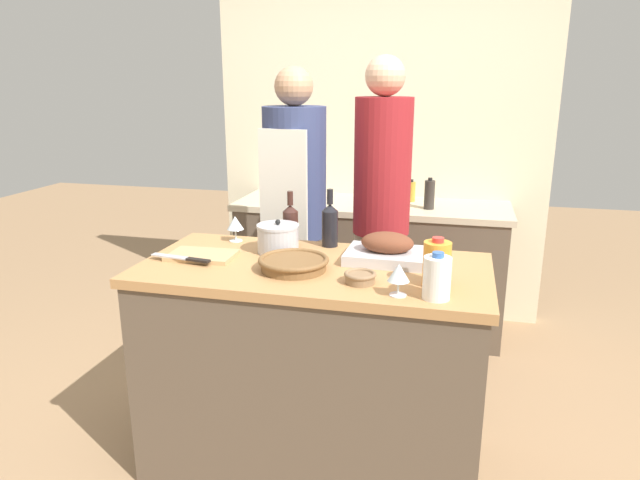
% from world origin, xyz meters
% --- Properties ---
extents(ground_plane, '(12.00, 12.00, 0.00)m').
position_xyz_m(ground_plane, '(0.00, 0.00, 0.00)').
color(ground_plane, '#9E7A56').
extents(kitchen_island, '(1.45, 0.72, 0.94)m').
position_xyz_m(kitchen_island, '(0.00, 0.00, 0.47)').
color(kitchen_island, brown).
rests_on(kitchen_island, ground_plane).
extents(back_counter, '(1.82, 0.60, 0.88)m').
position_xyz_m(back_counter, '(0.00, 1.54, 0.44)').
color(back_counter, brown).
rests_on(back_counter, ground_plane).
extents(back_wall, '(2.32, 0.10, 2.55)m').
position_xyz_m(back_wall, '(0.00, 1.89, 1.27)').
color(back_wall, beige).
rests_on(back_wall, ground_plane).
extents(roasting_pan, '(0.35, 0.26, 0.13)m').
position_xyz_m(roasting_pan, '(0.29, 0.13, 0.98)').
color(roasting_pan, '#BCBCC1').
rests_on(roasting_pan, kitchen_island).
extents(wicker_basket, '(0.29, 0.29, 0.05)m').
position_xyz_m(wicker_basket, '(-0.06, -0.08, 0.96)').
color(wicker_basket, brown).
rests_on(wicker_basket, kitchen_island).
extents(cutting_board, '(0.29, 0.20, 0.02)m').
position_xyz_m(cutting_board, '(-0.50, -0.01, 0.94)').
color(cutting_board, tan).
rests_on(cutting_board, kitchen_island).
extents(stock_pot, '(0.19, 0.19, 0.15)m').
position_xyz_m(stock_pot, '(-0.20, 0.14, 1.00)').
color(stock_pot, '#B7B7BC').
rests_on(stock_pot, kitchen_island).
extents(mixing_bowl, '(0.12, 0.12, 0.04)m').
position_xyz_m(mixing_bowl, '(0.22, -0.16, 0.96)').
color(mixing_bowl, '#846647').
rests_on(mixing_bowl, kitchen_island).
extents(juice_jug, '(0.10, 0.10, 0.19)m').
position_xyz_m(juice_jug, '(0.51, -0.12, 1.02)').
color(juice_jug, orange).
rests_on(juice_jug, kitchen_island).
extents(milk_jug, '(0.10, 0.10, 0.17)m').
position_xyz_m(milk_jug, '(0.51, -0.26, 1.01)').
color(milk_jug, white).
rests_on(milk_jug, kitchen_island).
extents(wine_bottle_green, '(0.07, 0.07, 0.27)m').
position_xyz_m(wine_bottle_green, '(0.00, 0.30, 1.04)').
color(wine_bottle_green, black).
rests_on(wine_bottle_green, kitchen_island).
extents(wine_bottle_dark, '(0.07, 0.07, 0.25)m').
position_xyz_m(wine_bottle_dark, '(-0.19, 0.29, 1.03)').
color(wine_bottle_dark, '#381E19').
rests_on(wine_bottle_dark, kitchen_island).
extents(wine_glass_left, '(0.08, 0.08, 0.12)m').
position_xyz_m(wine_glass_left, '(-0.46, 0.27, 1.02)').
color(wine_glass_left, silver).
rests_on(wine_glass_left, kitchen_island).
extents(wine_glass_right, '(0.08, 0.08, 0.12)m').
position_xyz_m(wine_glass_right, '(0.38, -0.26, 1.02)').
color(wine_glass_right, silver).
rests_on(wine_glass_right, kitchen_island).
extents(knife_chef, '(0.28, 0.07, 0.01)m').
position_xyz_m(knife_chef, '(-0.55, -0.10, 0.96)').
color(knife_chef, '#B7B7BC').
rests_on(knife_chef, cutting_board).
extents(condiment_bottle_tall, '(0.05, 0.05, 0.15)m').
position_xyz_m(condiment_bottle_tall, '(0.25, 1.66, 0.95)').
color(condiment_bottle_tall, '#B28E2D').
rests_on(condiment_bottle_tall, back_counter).
extents(condiment_bottle_short, '(0.07, 0.07, 0.20)m').
position_xyz_m(condiment_bottle_short, '(0.38, 1.45, 0.97)').
color(condiment_bottle_short, '#332D28').
rests_on(condiment_bottle_short, back_counter).
extents(person_cook_aproned, '(0.34, 0.35, 1.75)m').
position_xyz_m(person_cook_aproned, '(-0.30, 0.76, 0.97)').
color(person_cook_aproned, beige).
rests_on(person_cook_aproned, ground_plane).
extents(person_cook_guest, '(0.31, 0.31, 1.81)m').
position_xyz_m(person_cook_guest, '(0.16, 0.84, 1.02)').
color(person_cook_guest, beige).
rests_on(person_cook_guest, ground_plane).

